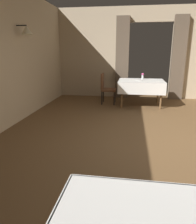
# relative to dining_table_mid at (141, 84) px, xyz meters

# --- Properties ---
(ground) EXTENTS (10.08, 10.08, 0.00)m
(ground) POSITION_rel_dining_table_mid_xyz_m (0.29, -3.00, -0.65)
(ground) COLOR brown
(wall_back) EXTENTS (6.40, 0.27, 3.00)m
(wall_back) POSITION_rel_dining_table_mid_xyz_m (0.29, 1.18, 0.88)
(wall_back) COLOR tan
(wall_back) RESTS_ON ground
(dining_table_mid) EXTENTS (1.34, 1.03, 0.75)m
(dining_table_mid) POSITION_rel_dining_table_mid_xyz_m (0.00, 0.00, 0.00)
(dining_table_mid) COLOR brown
(dining_table_mid) RESTS_ON ground
(chair_mid_left) EXTENTS (0.44, 0.44, 0.93)m
(chair_mid_left) POSITION_rel_dining_table_mid_xyz_m (-1.06, 0.04, -0.13)
(chair_mid_left) COLOR black
(chair_mid_left) RESTS_ON ground
(flower_vase_mid) EXTENTS (0.07, 0.07, 0.19)m
(flower_vase_mid) POSITION_rel_dining_table_mid_xyz_m (0.04, 0.23, 0.21)
(flower_vase_mid) COLOR silver
(flower_vase_mid) RESTS_ON dining_table_mid
(plate_mid_b) EXTENTS (0.22, 0.22, 0.01)m
(plate_mid_b) POSITION_rel_dining_table_mid_xyz_m (-0.08, -0.02, 0.11)
(plate_mid_b) COLOR white
(plate_mid_b) RESTS_ON dining_table_mid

